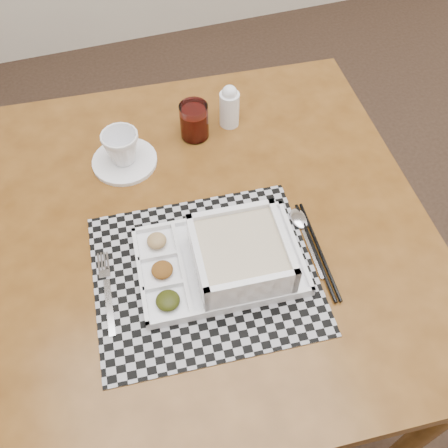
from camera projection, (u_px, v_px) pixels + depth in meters
The scene contains 10 objects.
dining_table at pixel (201, 244), 1.11m from camera, with size 1.04×1.04×0.72m.
placemat at pixel (204, 274), 0.98m from camera, with size 0.43×0.37×0.00m, color #9D9CA3.
serving_tray at pixel (233, 258), 0.96m from camera, with size 0.34×0.25×0.09m.
fork at pixel (106, 290), 0.95m from camera, with size 0.03×0.19×0.00m.
spoon at pixel (301, 223), 1.05m from camera, with size 0.04×0.18×0.01m.
chopsticks at pixel (317, 250), 1.00m from camera, with size 0.04×0.24×0.01m.
saucer at pixel (125, 161), 1.15m from camera, with size 0.15×0.15×0.01m, color white.
cup at pixel (122, 147), 1.12m from camera, with size 0.08×0.08×0.08m, color white.
juice_glass at pixel (194, 122), 1.18m from camera, with size 0.07×0.07×0.09m.
creamer_bottle at pixel (229, 106), 1.19m from camera, with size 0.05×0.05×0.11m.
Camera 1 is at (-0.96, 0.06, 1.57)m, focal length 40.00 mm.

